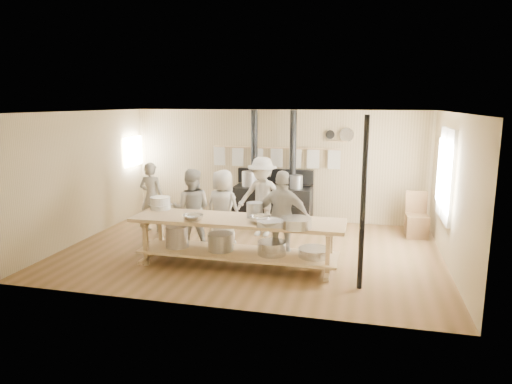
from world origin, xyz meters
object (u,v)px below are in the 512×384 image
cook_center (223,208)px  cook_far_left (152,197)px  cook_left (192,209)px  prep_table (237,237)px  roasting_pan (270,223)px  cook_by_window (262,197)px  cook_right (283,218)px  chair (416,224)px  stove (273,201)px

cook_center → cook_far_left: bearing=-4.7°
cook_left → cook_center: (0.53, 0.30, -0.02)m
prep_table → roasting_pan: bearing=-26.9°
cook_left → roasting_pan: 2.08m
cook_by_window → cook_right: bearing=-61.1°
chair → cook_by_window: bearing=-171.5°
prep_table → stove: bearing=90.0°
stove → cook_right: bearing=-74.9°
cook_center → cook_by_window: cook_by_window is taller
prep_table → cook_by_window: size_ratio=2.16×
stove → cook_far_left: bearing=-150.9°
cook_left → cook_by_window: size_ratio=0.93×
cook_by_window → chair: (3.15, 0.66, -0.55)m
stove → cook_left: 2.52m
cook_far_left → cook_center: (1.81, -0.61, -0.00)m
cook_center → roasting_pan: 1.87m
stove → roasting_pan: (0.65, -3.35, 0.37)m
stove → chair: 3.19m
cook_far_left → roasting_pan: 3.65m
prep_table → cook_far_left: cook_far_left is taller
stove → cook_right: (0.73, -2.72, 0.30)m
cook_center → roasting_pan: cook_center is taller
cook_right → cook_by_window: cook_by_window is taller
prep_table → cook_far_left: (-2.39, 1.69, 0.24)m
cook_right → cook_by_window: (-0.73, 1.62, 0.01)m
cook_far_left → cook_left: bearing=147.0°
cook_left → cook_right: 1.91m
cook_center → roasting_pan: bearing=145.5°
cook_center → chair: cook_center is taller
cook_far_left → chair: 5.64m
cook_center → cook_by_window: size_ratio=0.90×
cook_far_left → roasting_pan: size_ratio=3.80×
cook_far_left → cook_left: (1.28, -0.91, 0.02)m
cook_left → cook_by_window: cook_by_window is taller
roasting_pan → cook_far_left: bearing=146.5°
prep_table → cook_by_window: cook_by_window is taller
stove → cook_right: stove is taller
stove → cook_by_window: 1.14m
cook_far_left → cook_center: size_ratio=1.01×
cook_left → cook_by_window: bearing=-145.1°
prep_table → roasting_pan: size_ratio=9.03×
prep_table → cook_left: cook_left is taller
cook_center → cook_right: size_ratio=0.91×
prep_table → cook_left: (-1.11, 0.77, 0.25)m
cook_left → roasting_pan: cook_left is taller
chair → cook_center: bearing=-161.4°
chair → roasting_pan: 3.89m
cook_left → cook_right: size_ratio=0.94×
cook_right → cook_far_left: bearing=-20.3°
cook_left → cook_right: (1.85, -0.47, 0.05)m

